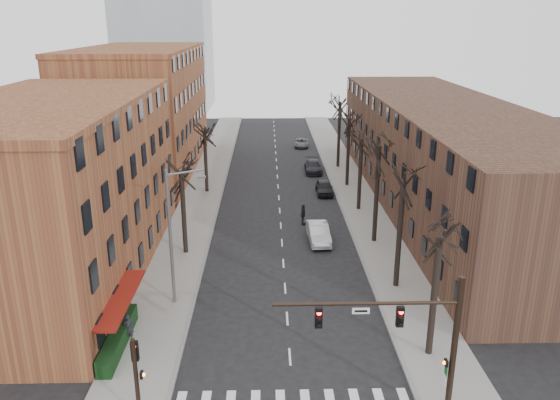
{
  "coord_description": "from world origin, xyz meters",
  "views": [
    {
      "loc": [
        -1.13,
        -21.49,
        17.44
      ],
      "look_at": [
        -0.18,
        19.14,
        4.0
      ],
      "focal_mm": 35.0,
      "sensor_mm": 36.0,
      "label": 1
    }
  ],
  "objects": [
    {
      "name": "tree_right_e",
      "position": [
        7.6,
        36.0,
        0.0
      ],
      "size": [
        5.2,
        5.2,
        10.8
      ],
      "primitive_type": null,
      "color": "black",
      "rests_on": "ground"
    },
    {
      "name": "parked_car_near",
      "position": [
        4.81,
        33.24,
        0.7
      ],
      "size": [
        1.67,
        4.13,
        1.41
      ],
      "primitive_type": "imported",
      "rotation": [
        0.0,
        0.0,
        -0.0
      ],
      "color": "black",
      "rests_on": "ground"
    },
    {
      "name": "streetlight",
      "position": [
        -7.03,
        10.0,
        5.01
      ],
      "size": [
        2.45,
        0.22,
        9.03
      ],
      "color": "slate",
      "rests_on": "ground"
    },
    {
      "name": "parked_car_mid",
      "position": [
        4.34,
        41.84,
        0.69
      ],
      "size": [
        1.97,
        4.8,
        1.39
      ],
      "primitive_type": "imported",
      "rotation": [
        0.0,
        0.0,
        -0.0
      ],
      "color": "black",
      "rests_on": "ground"
    },
    {
      "name": "tree_right_b",
      "position": [
        7.6,
        12.0,
        0.0
      ],
      "size": [
        5.2,
        5.2,
        10.8
      ],
      "primitive_type": null,
      "color": "black",
      "rests_on": "ground"
    },
    {
      "name": "sidewalk_left",
      "position": [
        -8.0,
        35.0,
        0.07
      ],
      "size": [
        4.0,
        90.0,
        0.15
      ],
      "primitive_type": "cube",
      "color": "gray",
      "rests_on": "ground"
    },
    {
      "name": "hedge",
      "position": [
        -9.5,
        5.0,
        0.65
      ],
      "size": [
        0.8,
        6.0,
        1.0
      ],
      "primitive_type": "cube",
      "color": "black",
      "rests_on": "sidewalk_left"
    },
    {
      "name": "tree_right_d",
      "position": [
        7.6,
        28.0,
        0.0
      ],
      "size": [
        5.2,
        5.2,
        10.0
      ],
      "primitive_type": null,
      "color": "black",
      "rests_on": "ground"
    },
    {
      "name": "parked_car_far",
      "position": [
        3.8,
        55.74,
        0.58
      ],
      "size": [
        2.28,
        4.32,
        1.16
      ],
      "primitive_type": "imported",
      "rotation": [
        0.0,
        0.0,
        -0.09
      ],
      "color": "slate",
      "rests_on": "ground"
    },
    {
      "name": "building_left_near",
      "position": [
        -16.0,
        15.0,
        6.0
      ],
      "size": [
        12.0,
        26.0,
        12.0
      ],
      "primitive_type": "cube",
      "color": "brown",
      "rests_on": "ground"
    },
    {
      "name": "signal_pole_left",
      "position": [
        -6.99,
        -0.95,
        2.61
      ],
      "size": [
        0.47,
        0.44,
        4.4
      ],
      "color": "black",
      "rests_on": "ground"
    },
    {
      "name": "tree_right_f",
      "position": [
        7.6,
        44.0,
        0.0
      ],
      "size": [
        5.2,
        5.2,
        11.6
      ],
      "primitive_type": null,
      "color": "black",
      "rests_on": "ground"
    },
    {
      "name": "building_right",
      "position": [
        16.0,
        30.0,
        5.0
      ],
      "size": [
        12.0,
        50.0,
        10.0
      ],
      "primitive_type": "cube",
      "color": "#503425",
      "rests_on": "ground"
    },
    {
      "name": "building_left_far",
      "position": [
        -16.0,
        44.0,
        7.0
      ],
      "size": [
        12.0,
        28.0,
        14.0
      ],
      "primitive_type": "cube",
      "color": "brown",
      "rests_on": "ground"
    },
    {
      "name": "tree_left_a",
      "position": [
        -7.6,
        18.0,
        0.0
      ],
      "size": [
        5.2,
        5.2,
        9.5
      ],
      "primitive_type": null,
      "color": "black",
      "rests_on": "ground"
    },
    {
      "name": "pedestrian_crossing",
      "position": [
        2.0,
        24.16,
        0.95
      ],
      "size": [
        0.73,
        1.19,
        1.9
      ],
      "primitive_type": "imported",
      "rotation": [
        0.0,
        0.0,
        1.31
      ],
      "color": "black",
      "rests_on": "ground"
    },
    {
      "name": "signal_mast_arm",
      "position": [
        5.45,
        -1.0,
        4.4
      ],
      "size": [
        8.14,
        0.3,
        7.2
      ],
      "color": "black",
      "rests_on": "ground"
    },
    {
      "name": "pedestrian_a",
      "position": [
        -9.03,
        5.55,
        0.96
      ],
      "size": [
        0.68,
        0.55,
        1.63
      ],
      "primitive_type": "imported",
      "rotation": [
        0.0,
        0.0,
        0.3
      ],
      "color": "black",
      "rests_on": "sidewalk_left"
    },
    {
      "name": "tree_right_c",
      "position": [
        7.6,
        20.0,
        0.0
      ],
      "size": [
        5.2,
        5.2,
        11.6
      ],
      "primitive_type": null,
      "color": "black",
      "rests_on": "ground"
    },
    {
      "name": "awning_left",
      "position": [
        -9.4,
        6.0,
        0.0
      ],
      "size": [
        1.2,
        7.0,
        0.15
      ],
      "primitive_type": "cube",
      "color": "maroon",
      "rests_on": "ground"
    },
    {
      "name": "tree_left_b",
      "position": [
        -7.6,
        34.0,
        0.0
      ],
      "size": [
        5.2,
        5.2,
        9.5
      ],
      "primitive_type": null,
      "color": "black",
      "rests_on": "ground"
    },
    {
      "name": "sidewalk_right",
      "position": [
        8.0,
        35.0,
        0.07
      ],
      "size": [
        4.0,
        90.0,
        0.15
      ],
      "primitive_type": "cube",
      "color": "gray",
      "rests_on": "ground"
    },
    {
      "name": "tree_right_a",
      "position": [
        7.6,
        4.0,
        0.0
      ],
      "size": [
        5.2,
        5.2,
        10.0
      ],
      "primitive_type": null,
      "color": "black",
      "rests_on": "ground"
    },
    {
      "name": "silver_sedan",
      "position": [
        3.02,
        20.21,
        0.76
      ],
      "size": [
        1.84,
        4.7,
        1.52
      ],
      "primitive_type": "imported",
      "rotation": [
        0.0,
        0.0,
        0.05
      ],
      "color": "silver",
      "rests_on": "ground"
    }
  ]
}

